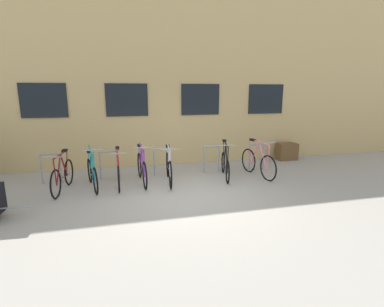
# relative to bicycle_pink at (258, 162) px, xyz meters

# --- Properties ---
(ground_plane) EXTENTS (42.00, 42.00, 0.00)m
(ground_plane) POSITION_rel_bicycle_pink_xyz_m (-2.42, -1.25, -0.40)
(ground_plane) COLOR #9E998E
(storefront_building) EXTENTS (28.00, 6.23, 6.64)m
(storefront_building) POSITION_rel_bicycle_pink_xyz_m (-2.42, 5.05, 2.92)
(storefront_building) COLOR tan
(storefront_building) RESTS_ON ground
(bike_rack) EXTENTS (6.52, 0.05, 0.83)m
(bike_rack) POSITION_rel_bicycle_pink_xyz_m (-2.72, 0.65, 0.09)
(bike_rack) COLOR gray
(bike_rack) RESTS_ON ground
(bicycle_pink) EXTENTS (0.44, 1.72, 1.08)m
(bicycle_pink) POSITION_rel_bicycle_pink_xyz_m (0.00, 0.00, 0.00)
(bicycle_pink) COLOR black
(bicycle_pink) RESTS_ON ground
(bicycle_silver) EXTENTS (0.44, 1.83, 1.04)m
(bicycle_silver) POSITION_rel_bicycle_pink_xyz_m (-2.63, 0.04, -0.00)
(bicycle_silver) COLOR black
(bicycle_silver) RESTS_ON ground
(bicycle_black) EXTENTS (0.55, 1.68, 1.06)m
(bicycle_black) POSITION_rel_bicycle_pink_xyz_m (-0.98, 0.09, -0.03)
(bicycle_black) COLOR black
(bicycle_black) RESTS_ON ground
(bicycle_maroon) EXTENTS (0.44, 1.72, 1.00)m
(bicycle_maroon) POSITION_rel_bicycle_pink_xyz_m (-5.31, -0.02, -0.02)
(bicycle_maroon) COLOR black
(bicycle_maroon) RESTS_ON ground
(bicycle_teal) EXTENTS (0.53, 1.68, 1.11)m
(bicycle_teal) POSITION_rel_bicycle_pink_xyz_m (-4.62, 0.03, -0.02)
(bicycle_teal) COLOR black
(bicycle_teal) RESTS_ON ground
(bicycle_red) EXTENTS (0.44, 1.75, 0.99)m
(bicycle_red) POSITION_rel_bicycle_pink_xyz_m (-3.96, 0.07, -0.03)
(bicycle_red) COLOR black
(bicycle_red) RESTS_ON ground
(bicycle_purple) EXTENTS (0.44, 1.82, 1.09)m
(bicycle_purple) POSITION_rel_bicycle_pink_xyz_m (-3.35, 0.16, -0.00)
(bicycle_purple) COLOR black
(bicycle_purple) RESTS_ON ground
(planter_box) EXTENTS (0.70, 0.44, 0.60)m
(planter_box) POSITION_rel_bicycle_pink_xyz_m (1.94, 1.60, -0.10)
(planter_box) COLOR brown
(planter_box) RESTS_ON ground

